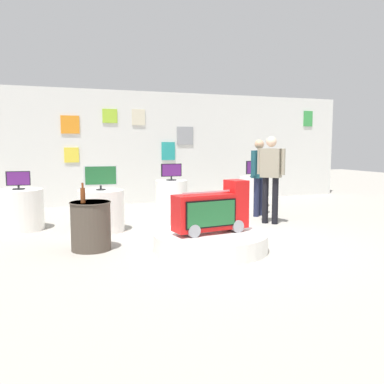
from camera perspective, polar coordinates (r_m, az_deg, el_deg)
ground_plane at (r=6.69m, az=4.35°, el=-6.98°), size 30.00×30.00×0.00m
back_wall_display at (r=11.12m, az=-6.35°, el=6.00°), size 11.85×0.13×2.91m
main_display_pedestal at (r=6.23m, az=2.53°, el=-6.75°), size 1.68×1.68×0.26m
novelty_firetruck_tv at (r=6.15m, az=2.77°, el=-2.68°), size 1.17×0.50×0.76m
display_pedestal_left_rear at (r=9.51m, az=-2.81°, el=-0.64°), size 0.72×0.72×0.74m
tv_on_left_rear at (r=9.45m, az=-2.82°, el=2.79°), size 0.47×0.23×0.38m
display_pedestal_center_rear at (r=10.63m, az=8.38°, el=0.06°), size 0.70×0.70×0.74m
tv_on_center_rear at (r=10.58m, az=8.44°, el=3.21°), size 0.47×0.20×0.40m
display_pedestal_right_rear at (r=8.26m, az=-22.38°, el=-2.23°), size 0.84×0.84×0.74m
tv_on_right_rear at (r=8.20m, az=-22.54°, el=1.51°), size 0.42×0.21×0.33m
display_pedestal_far_right at (r=7.71m, az=-12.22°, el=-2.49°), size 0.82×0.82×0.74m
tv_on_far_right at (r=7.63m, az=-12.33°, el=2.11°), size 0.59×0.16×0.44m
side_table_round at (r=6.38m, az=-13.59°, el=-4.43°), size 0.60×0.60×0.72m
bottle_on_side_table at (r=6.20m, az=-14.62°, el=-0.38°), size 0.07×0.07×0.29m
shopper_browsing_near_truck at (r=9.16m, az=9.06°, el=2.76°), size 0.47×0.39×1.65m
shopper_browsing_rear at (r=8.31m, az=10.66°, el=2.59°), size 0.40×0.45×1.70m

